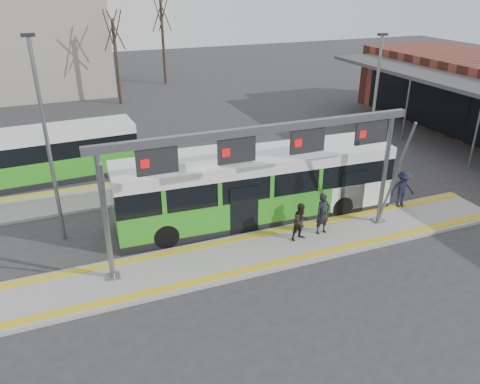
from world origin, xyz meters
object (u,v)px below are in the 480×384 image
object	(u,v)px
hero_bus	(255,187)
passenger_b	(301,222)
passenger_a	(323,214)
gantry	(265,152)
passenger_c	(403,189)

from	to	relation	value
hero_bus	passenger_b	bearing A→B (deg)	-69.02
passenger_a	hero_bus	bearing A→B (deg)	122.13
gantry	passenger_b	size ratio (longest dim) A/B	7.82
gantry	passenger_b	bearing A→B (deg)	-2.58
passenger_a	passenger_c	size ratio (longest dim) A/B	1.00
hero_bus	passenger_a	distance (m)	3.37
passenger_c	hero_bus	bearing A→B (deg)	177.05
gantry	hero_bus	distance (m)	3.87
hero_bus	passenger_c	distance (m)	7.21
passenger_b	gantry	bearing A→B (deg)	167.92
passenger_c	gantry	bearing A→B (deg)	-161.97
passenger_a	gantry	bearing A→B (deg)	175.26
passenger_a	passenger_c	world-z (taller)	passenger_c
passenger_a	passenger_b	world-z (taller)	passenger_a
gantry	passenger_c	xyz separation A→B (m)	(7.75, 0.85, -3.22)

